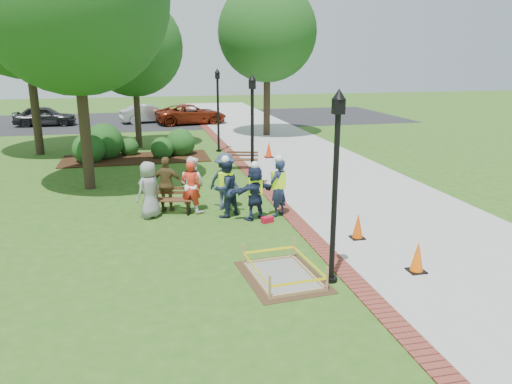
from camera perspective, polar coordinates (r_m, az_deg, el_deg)
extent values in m
plane|color=#285116|center=(13.82, -0.89, -5.42)|extent=(100.00, 100.00, 0.00)
cube|color=#9E9E99|center=(24.40, 5.60, 3.75)|extent=(6.00, 60.00, 0.02)
cube|color=maroon|center=(23.57, -1.92, 3.42)|extent=(0.50, 60.00, 0.03)
cube|color=#381E0F|center=(25.10, -13.55, 3.75)|extent=(7.00, 3.00, 0.05)
cube|color=black|center=(40.02, -9.24, 8.18)|extent=(36.00, 12.00, 0.01)
cube|color=#47331E|center=(11.59, 3.05, -9.66)|extent=(1.89, 2.44, 0.01)
cube|color=gray|center=(11.59, 3.05, -9.59)|extent=(1.35, 1.90, 0.04)
cube|color=tan|center=(11.58, 3.05, -9.50)|extent=(1.48, 2.03, 0.08)
cube|color=tan|center=(11.48, 3.07, -8.44)|extent=(1.51, 2.06, 0.55)
cube|color=yellow|center=(11.47, 3.07, -8.32)|extent=(1.46, 2.00, 0.06)
cube|color=brown|center=(16.11, -10.06, -0.85)|extent=(1.58, 0.77, 0.04)
cube|color=brown|center=(16.28, -9.97, 0.17)|extent=(1.49, 0.37, 0.24)
cube|color=black|center=(16.18, -10.02, -1.68)|extent=(1.45, 0.80, 0.45)
cube|color=brown|center=(22.15, -1.62, 3.73)|extent=(1.46, 0.82, 0.04)
cube|color=brown|center=(22.32, -1.56, 4.39)|extent=(1.35, 0.46, 0.22)
cube|color=black|center=(22.19, -1.61, 3.17)|extent=(1.36, 0.83, 0.41)
cube|color=black|center=(12.39, 17.83, -8.61)|extent=(0.39, 0.39, 0.05)
cone|color=#FA6007|center=(12.24, 17.98, -6.95)|extent=(0.31, 0.31, 0.72)
cube|color=black|center=(14.12, 11.50, -5.17)|extent=(0.37, 0.37, 0.05)
cone|color=#DB4B06|center=(13.99, 11.58, -3.76)|extent=(0.29, 0.29, 0.69)
cube|color=black|center=(24.68, 1.46, 3.99)|extent=(0.41, 0.41, 0.05)
cone|color=#F23307|center=(24.60, 1.47, 4.91)|extent=(0.32, 0.32, 0.75)
cube|color=red|center=(15.12, 1.31, -3.19)|extent=(0.40, 0.30, 0.18)
cylinder|color=black|center=(10.84, 8.95, -0.92)|extent=(0.12, 0.12, 3.80)
cube|color=black|center=(10.46, 9.41, 9.65)|extent=(0.22, 0.22, 0.32)
cone|color=black|center=(10.44, 9.47, 11.01)|extent=(0.28, 0.28, 0.22)
cylinder|color=black|center=(11.49, 8.57, -9.81)|extent=(0.28, 0.28, 0.10)
cylinder|color=black|center=(18.31, -0.42, 5.95)|extent=(0.12, 0.12, 3.80)
cube|color=black|center=(18.09, -0.44, 12.21)|extent=(0.22, 0.22, 0.32)
cone|color=black|center=(18.08, -0.44, 13.00)|extent=(0.28, 0.28, 0.22)
cylinder|color=black|center=(18.71, -0.41, 0.35)|extent=(0.28, 0.28, 0.10)
cylinder|color=black|center=(26.10, -4.35, 8.75)|extent=(0.12, 0.12, 3.80)
cube|color=black|center=(25.95, -4.44, 13.14)|extent=(0.22, 0.22, 0.32)
cone|color=black|center=(25.94, -4.45, 13.69)|extent=(0.28, 0.28, 0.22)
cylinder|color=black|center=(26.38, -4.27, 4.75)|extent=(0.28, 0.28, 0.10)
cylinder|color=#3D2D1E|center=(19.53, -19.10, 8.36)|extent=(0.40, 0.40, 5.60)
cylinder|color=#3D2D1E|center=(27.93, -13.44, 9.41)|extent=(0.33, 0.33, 4.38)
sphere|color=#154C19|center=(27.80, -13.86, 15.83)|extent=(5.16, 5.16, 5.16)
cylinder|color=#3D2D1E|center=(31.48, 1.25, 11.15)|extent=(0.41, 0.41, 5.14)
sphere|color=#154C19|center=(31.42, 1.29, 17.84)|extent=(5.97, 5.97, 5.97)
cylinder|color=#3D2D1E|center=(27.49, -24.08, 10.20)|extent=(0.41, 0.41, 6.08)
sphere|color=#154C19|center=(27.54, -25.12, 19.19)|extent=(7.31, 7.31, 7.31)
sphere|color=#154C19|center=(24.92, -18.45, 3.25)|extent=(1.50, 1.50, 1.50)
sphere|color=#154C19|center=(25.75, -16.84, 3.75)|extent=(1.85, 1.85, 1.85)
sphere|color=#154C19|center=(25.07, -10.62, 3.85)|extent=(1.12, 1.12, 1.12)
sphere|color=#154C19|center=(25.64, -8.57, 4.20)|extent=(1.45, 1.45, 1.45)
sphere|color=#154C19|center=(26.10, -14.24, 4.09)|extent=(0.96, 0.96, 0.96)
imported|color=gray|center=(15.72, -12.12, 0.23)|extent=(0.67, 0.64, 1.78)
imported|color=red|center=(15.92, -7.44, 0.50)|extent=(0.63, 0.52, 1.70)
imported|color=white|center=(16.11, -7.30, 0.87)|extent=(0.67, 0.67, 1.81)
imported|color=brown|center=(16.24, -10.14, 0.85)|extent=(0.65, 0.50, 1.79)
imported|color=#2D3A50|center=(16.19, -3.52, 1.18)|extent=(0.70, 0.69, 1.88)
imported|color=#17273E|center=(15.23, -0.14, -0.10)|extent=(0.62, 0.50, 1.68)
cube|color=#BAFF15|center=(15.17, -0.14, 0.76)|extent=(0.42, 0.26, 0.52)
sphere|color=white|center=(15.02, -0.14, 3.07)|extent=(0.25, 0.25, 0.25)
imported|color=#1C234B|center=(15.54, 2.56, 0.45)|extent=(0.69, 0.64, 1.81)
cube|color=#BAFF15|center=(15.48, 2.57, 1.37)|extent=(0.42, 0.26, 0.52)
sphere|color=white|center=(15.33, 2.60, 3.81)|extent=(0.25, 0.25, 0.25)
imported|color=#182940|center=(15.50, -3.47, 0.38)|extent=(0.68, 0.61, 1.80)
cube|color=#BAFF15|center=(15.44, -3.48, 1.29)|extent=(0.42, 0.26, 0.52)
sphere|color=white|center=(15.29, -3.52, 3.73)|extent=(0.25, 0.25, 0.25)
imported|color=black|center=(38.96, -22.88, 6.97)|extent=(2.18, 4.80, 1.55)
imported|color=#B5B6BB|center=(38.57, -12.14, 7.76)|extent=(2.96, 4.85, 1.47)
imported|color=maroon|center=(37.27, -7.38, 7.72)|extent=(2.73, 4.99, 1.55)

